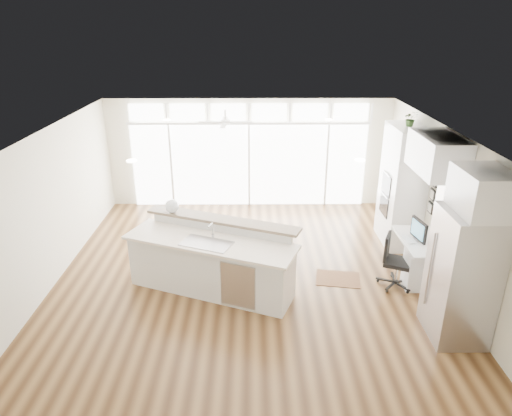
{
  "coord_description": "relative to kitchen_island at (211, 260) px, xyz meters",
  "views": [
    {
      "loc": [
        0.09,
        -7.03,
        4.42
      ],
      "look_at": [
        0.15,
        0.6,
        1.27
      ],
      "focal_mm": 32.0,
      "sensor_mm": 36.0,
      "label": 1
    }
  ],
  "objects": [
    {
      "name": "floor",
      "position": [
        0.64,
        0.12,
        -0.6
      ],
      "size": [
        7.0,
        8.0,
        0.02
      ],
      "primitive_type": "cube",
      "color": "#412814",
      "rests_on": "ground"
    },
    {
      "name": "ceiling",
      "position": [
        0.64,
        0.12,
        2.11
      ],
      "size": [
        7.0,
        8.0,
        0.02
      ],
      "primitive_type": "cube",
      "color": "white",
      "rests_on": "wall_back"
    },
    {
      "name": "wall_back",
      "position": [
        0.64,
        4.12,
        0.76
      ],
      "size": [
        7.0,
        0.04,
        2.7
      ],
      "primitive_type": "cube",
      "color": "beige",
      "rests_on": "floor"
    },
    {
      "name": "wall_front",
      "position": [
        0.64,
        -3.88,
        0.76
      ],
      "size": [
        7.0,
        0.04,
        2.7
      ],
      "primitive_type": "cube",
      "color": "beige",
      "rests_on": "floor"
    },
    {
      "name": "wall_left",
      "position": [
        -2.86,
        0.12,
        0.76
      ],
      "size": [
        0.04,
        8.0,
        2.7
      ],
      "primitive_type": "cube",
      "color": "beige",
      "rests_on": "floor"
    },
    {
      "name": "wall_right",
      "position": [
        4.14,
        0.12,
        0.76
      ],
      "size": [
        0.04,
        8.0,
        2.7
      ],
      "primitive_type": "cube",
      "color": "beige",
      "rests_on": "floor"
    },
    {
      "name": "glass_wall",
      "position": [
        0.64,
        4.06,
        0.46
      ],
      "size": [
        5.8,
        0.06,
        2.08
      ],
      "primitive_type": "cube",
      "color": "white",
      "rests_on": "wall_back"
    },
    {
      "name": "transom_row",
      "position": [
        0.64,
        4.06,
        1.79
      ],
      "size": [
        5.9,
        0.06,
        0.4
      ],
      "primitive_type": "cube",
      "color": "white",
      "rests_on": "wall_back"
    },
    {
      "name": "desk_window",
      "position": [
        4.1,
        0.42,
        0.96
      ],
      "size": [
        0.04,
        0.85,
        0.85
      ],
      "primitive_type": "cube",
      "color": "white",
      "rests_on": "wall_right"
    },
    {
      "name": "ceiling_fan",
      "position": [
        0.14,
        2.92,
        1.89
      ],
      "size": [
        1.16,
        1.16,
        0.32
      ],
      "primitive_type": "cube",
      "color": "silver",
      "rests_on": "ceiling"
    },
    {
      "name": "recessed_lights",
      "position": [
        0.64,
        0.32,
        2.09
      ],
      "size": [
        3.4,
        3.0,
        0.02
      ],
      "primitive_type": "cube",
      "color": "beige",
      "rests_on": "ceiling"
    },
    {
      "name": "oven_cabinet",
      "position": [
        3.81,
        1.92,
        0.66
      ],
      "size": [
        0.64,
        1.2,
        2.5
      ],
      "primitive_type": "cube",
      "color": "silver",
      "rests_on": "floor"
    },
    {
      "name": "desk_nook",
      "position": [
        3.77,
        0.42,
        -0.21
      ],
      "size": [
        0.72,
        1.3,
        0.76
      ],
      "primitive_type": "cube",
      "color": "silver",
      "rests_on": "floor"
    },
    {
      "name": "upper_cabinets",
      "position": [
        3.81,
        0.42,
        1.76
      ],
      "size": [
        0.64,
        1.3,
        0.64
      ],
      "primitive_type": "cube",
      "color": "silver",
      "rests_on": "wall_right"
    },
    {
      "name": "refrigerator",
      "position": [
        3.75,
        -1.23,
        0.41
      ],
      "size": [
        0.76,
        0.9,
        2.0
      ],
      "primitive_type": "cube",
      "color": "#B2B1B6",
      "rests_on": "floor"
    },
    {
      "name": "fridge_cabinet",
      "position": [
        3.81,
        -1.23,
        1.71
      ],
      "size": [
        0.64,
        0.9,
        0.6
      ],
      "primitive_type": "cube",
      "color": "silver",
      "rests_on": "wall_right"
    },
    {
      "name": "framed_photos",
      "position": [
        4.1,
        1.04,
        0.81
      ],
      "size": [
        0.06,
        0.22,
        0.8
      ],
      "primitive_type": "cube",
      "color": "black",
      "rests_on": "wall_right"
    },
    {
      "name": "kitchen_island",
      "position": [
        0.0,
        0.0,
        0.0
      ],
      "size": [
        3.19,
        2.15,
        1.18
      ],
      "primitive_type": "cube",
      "rotation": [
        0.0,
        0.0,
        -0.38
      ],
      "color": "silver",
      "rests_on": "floor"
    },
    {
      "name": "rug",
      "position": [
        2.3,
        0.35,
        -0.59
      ],
      "size": [
        0.88,
        0.7,
        0.01
      ],
      "primitive_type": "cube",
      "rotation": [
        0.0,
        0.0,
        -0.16
      ],
      "color": "#3B2112",
      "rests_on": "floor"
    },
    {
      "name": "office_chair",
      "position": [
        3.28,
        0.11,
        -0.11
      ],
      "size": [
        0.65,
        0.63,
        0.97
      ],
      "primitive_type": "cube",
      "rotation": [
        0.0,
        0.0,
        -0.42
      ],
      "color": "black",
      "rests_on": "floor"
    },
    {
      "name": "fishbowl",
      "position": [
        -0.73,
        0.73,
        0.72
      ],
      "size": [
        0.34,
        0.34,
        0.25
      ],
      "primitive_type": "sphere",
      "rotation": [
        0.0,
        0.0,
        -0.5
      ],
      "color": "silver",
      "rests_on": "kitchen_island"
    },
    {
      "name": "monitor",
      "position": [
        3.69,
        0.42,
        0.37
      ],
      "size": [
        0.17,
        0.5,
        0.41
      ],
      "primitive_type": "cube",
      "rotation": [
        0.0,
        0.0,
        0.17
      ],
      "color": "black",
      "rests_on": "desk_nook"
    },
    {
      "name": "keyboard",
      "position": [
        3.52,
        0.42,
        0.18
      ],
      "size": [
        0.18,
        0.35,
        0.02
      ],
      "primitive_type": "cube",
      "rotation": [
        0.0,
        0.0,
        0.17
      ],
      "color": "silver",
      "rests_on": "desk_nook"
    },
    {
      "name": "potted_plant",
      "position": [
        3.81,
        1.92,
        2.03
      ],
      "size": [
        0.29,
        0.32,
        0.24
      ],
      "primitive_type": "imported",
      "rotation": [
        0.0,
        0.0,
        0.06
      ],
      "color": "#355826",
      "rests_on": "oven_cabinet"
    }
  ]
}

